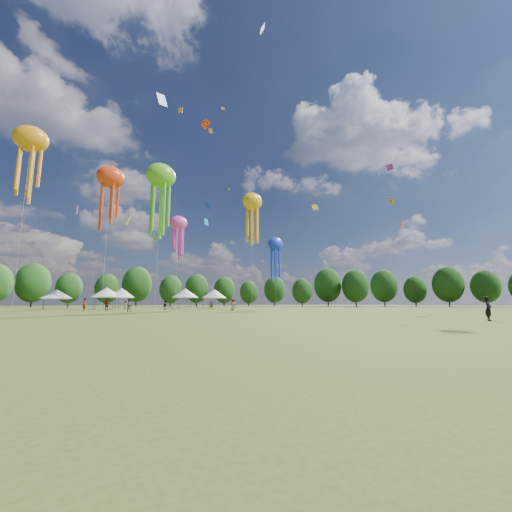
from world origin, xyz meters
TOP-DOWN VIEW (x-y plane):
  - ground at (0.00, 0.00)m, footprint 300.00×300.00m
  - observer_main at (7.75, -2.34)m, footprint 0.67×0.51m
  - spectator_near at (-9.14, 32.04)m, footprint 1.03×1.01m
  - spectators_far at (1.92, 43.31)m, footprint 30.91×21.49m
  - festival_tents at (-2.21, 54.53)m, footprint 35.12×8.44m
  - show_kites at (-0.40, 43.25)m, footprint 47.00×18.81m
  - small_kites at (0.75, 39.65)m, footprint 77.34×62.45m
  - treeline at (-3.87, 62.51)m, footprint 201.57×95.24m

SIDE VIEW (x-z plane):
  - ground at x=0.00m, z-range 0.00..0.00m
  - observer_main at x=7.75m, z-range 0.00..1.63m
  - spectator_near at x=-9.14m, z-range 0.00..1.68m
  - spectators_far at x=1.92m, z-range -0.10..1.79m
  - festival_tents at x=-2.21m, z-range 1.00..5.29m
  - treeline at x=-3.87m, z-range -0.17..13.26m
  - show_kites at x=-0.40m, z-range 6.99..34.19m
  - small_kites at x=0.75m, z-range 8.71..50.61m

